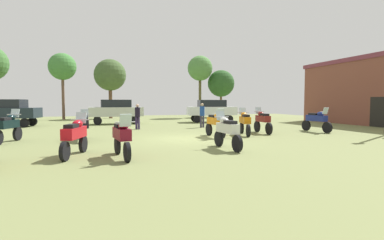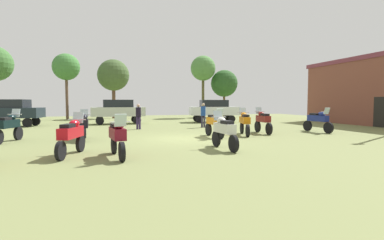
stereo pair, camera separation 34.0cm
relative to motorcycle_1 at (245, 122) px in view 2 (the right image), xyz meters
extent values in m
cube|color=olive|center=(-3.48, -0.58, -0.74)|extent=(44.00, 52.00, 0.02)
cube|color=black|center=(11.55, 1.79, 0.35)|extent=(0.08, 1.20, 2.20)
cylinder|color=black|center=(0.21, 0.76, -0.41)|extent=(0.29, 0.66, 0.65)
cylinder|color=black|center=(-0.22, -0.82, -0.41)|extent=(0.29, 0.66, 0.65)
cube|color=#C76E0C|center=(-0.01, -0.03, 0.10)|extent=(0.71, 1.44, 0.36)
ellipsoid|color=#C76E0C|center=(0.07, 0.27, 0.38)|extent=(0.44, 0.55, 0.24)
cube|color=black|center=(-0.07, -0.26, 0.34)|extent=(0.44, 0.62, 0.12)
cube|color=silver|center=(0.17, 0.61, 0.56)|extent=(0.39, 0.24, 0.39)
cylinder|color=#B7B7BC|center=(0.14, 0.51, 0.50)|extent=(0.61, 0.20, 0.04)
cylinder|color=black|center=(-1.84, -1.13, -0.41)|extent=(0.16, 0.66, 0.65)
cylinder|color=black|center=(-1.93, 0.42, -0.41)|extent=(0.16, 0.66, 0.65)
cube|color=#C47213|center=(-1.88, -0.36, 0.10)|extent=(0.44, 1.34, 0.36)
ellipsoid|color=#C47213|center=(-1.87, -0.65, 0.38)|extent=(0.35, 0.50, 0.24)
cube|color=black|center=(-1.90, -0.13, 0.34)|extent=(0.33, 0.58, 0.12)
cube|color=silver|center=(-1.85, -0.98, 0.56)|extent=(0.37, 0.17, 0.39)
cylinder|color=#B7B7BC|center=(-1.85, -0.88, 0.50)|extent=(0.62, 0.07, 0.04)
cylinder|color=black|center=(-11.23, 1.04, -0.41)|extent=(0.26, 0.66, 0.65)
cube|color=black|center=(-11.41, 0.28, 0.10)|extent=(0.64, 1.36, 0.36)
ellipsoid|color=black|center=(-11.34, 0.57, 0.38)|extent=(0.42, 0.54, 0.24)
cube|color=black|center=(-11.46, 0.06, 0.34)|extent=(0.42, 0.61, 0.12)
cube|color=silver|center=(-11.27, 0.89, 0.56)|extent=(0.38, 0.23, 0.39)
cylinder|color=#B7B7BC|center=(-11.29, 0.80, 0.50)|extent=(0.61, 0.17, 0.04)
cylinder|color=black|center=(1.48, 1.25, -0.40)|extent=(0.17, 0.67, 0.66)
cylinder|color=black|center=(1.36, -0.24, -0.40)|extent=(0.17, 0.67, 0.66)
cube|color=maroon|center=(1.42, 0.51, 0.11)|extent=(0.46, 1.30, 0.36)
ellipsoid|color=maroon|center=(1.44, 0.79, 0.39)|extent=(0.36, 0.50, 0.24)
cube|color=black|center=(1.40, 0.28, 0.35)|extent=(0.34, 0.58, 0.12)
cube|color=silver|center=(1.47, 1.11, 0.57)|extent=(0.37, 0.18, 0.39)
cylinder|color=#B7B7BC|center=(1.46, 1.01, 0.51)|extent=(0.62, 0.09, 0.04)
cylinder|color=black|center=(-8.08, -3.23, -0.43)|extent=(0.28, 0.62, 0.61)
cylinder|color=black|center=(-8.51, -4.78, -0.43)|extent=(0.28, 0.62, 0.61)
cube|color=red|center=(-8.29, -4.01, 0.05)|extent=(0.71, 1.41, 0.36)
ellipsoid|color=red|center=(-8.21, -3.71, 0.33)|extent=(0.44, 0.55, 0.24)
cube|color=black|center=(-8.36, -4.24, 0.29)|extent=(0.44, 0.62, 0.12)
cube|color=silver|center=(-8.12, -3.38, 0.51)|extent=(0.39, 0.24, 0.39)
cylinder|color=#B7B7BC|center=(-8.15, -3.48, 0.45)|extent=(0.61, 0.20, 0.04)
cylinder|color=black|center=(5.02, -0.54, -0.41)|extent=(0.19, 0.66, 0.65)
cylinder|color=black|center=(4.85, 1.07, -0.41)|extent=(0.19, 0.66, 0.65)
cube|color=navy|center=(4.93, 0.26, 0.10)|extent=(0.51, 1.41, 0.36)
ellipsoid|color=navy|center=(4.97, -0.05, 0.38)|extent=(0.37, 0.51, 0.24)
cube|color=black|center=(4.91, 0.50, 0.34)|extent=(0.36, 0.59, 0.12)
cube|color=silver|center=(5.00, -0.39, 0.56)|extent=(0.37, 0.19, 0.39)
cylinder|color=#B7B7BC|center=(4.99, -0.29, 0.50)|extent=(0.62, 0.10, 0.04)
cylinder|color=black|center=(-2.91, -3.36, -0.42)|extent=(0.16, 0.63, 0.62)
cylinder|color=black|center=(-2.81, -4.86, -0.42)|extent=(0.16, 0.63, 0.62)
cube|color=silver|center=(-2.86, -4.11, 0.07)|extent=(0.44, 1.30, 0.36)
ellipsoid|color=silver|center=(-2.88, -3.82, 0.35)|extent=(0.35, 0.50, 0.24)
cube|color=black|center=(-2.84, -4.33, 0.31)|extent=(0.33, 0.58, 0.12)
cube|color=silver|center=(-2.90, -3.50, 0.53)|extent=(0.37, 0.17, 0.39)
cylinder|color=#B7B7BC|center=(-2.89, -3.60, 0.47)|extent=(0.62, 0.08, 0.04)
cylinder|color=black|center=(-6.71, -5.45, -0.43)|extent=(0.20, 0.61, 0.60)
cylinder|color=black|center=(-6.93, -3.95, -0.43)|extent=(0.20, 0.61, 0.60)
cube|color=maroon|center=(-6.82, -4.70, 0.05)|extent=(0.54, 1.33, 0.36)
ellipsoid|color=maroon|center=(-6.78, -4.98, 0.33)|extent=(0.39, 0.52, 0.24)
cube|color=black|center=(-6.85, -4.47, 0.29)|extent=(0.38, 0.60, 0.12)
cube|color=silver|center=(-6.73, -5.30, 0.51)|extent=(0.38, 0.20, 0.39)
cylinder|color=#B7B7BC|center=(-6.74, -5.21, 0.45)|extent=(0.62, 0.12, 0.04)
cylinder|color=black|center=(-8.26, 0.95, -0.42)|extent=(0.15, 0.62, 0.62)
cylinder|color=black|center=(-8.18, -0.67, -0.42)|extent=(0.15, 0.62, 0.62)
cube|color=black|center=(-8.22, 0.14, 0.07)|extent=(0.43, 1.40, 0.36)
ellipsoid|color=black|center=(-8.24, 0.45, 0.35)|extent=(0.34, 0.50, 0.24)
cube|color=black|center=(-8.21, -0.10, 0.31)|extent=(0.33, 0.57, 0.12)
cube|color=silver|center=(-8.25, 0.80, 0.53)|extent=(0.37, 0.17, 0.39)
cylinder|color=#B7B7BC|center=(-8.25, 0.69, 0.47)|extent=(0.62, 0.07, 0.04)
cylinder|color=black|center=(0.42, 9.72, -0.41)|extent=(0.66, 0.31, 0.64)
cylinder|color=black|center=(0.62, 11.15, -0.41)|extent=(0.66, 0.31, 0.64)
cylinder|color=black|center=(3.32, 9.32, -0.41)|extent=(0.66, 0.31, 0.64)
cylinder|color=black|center=(3.52, 10.74, -0.41)|extent=(0.66, 0.31, 0.64)
cube|color=silver|center=(1.97, 10.23, 0.28)|extent=(4.51, 2.38, 0.75)
cube|color=black|center=(1.97, 10.23, 0.96)|extent=(2.56, 1.90, 0.61)
cylinder|color=black|center=(-7.83, 9.69, -0.41)|extent=(0.65, 0.24, 0.64)
cylinder|color=black|center=(-7.89, 11.13, -0.41)|extent=(0.65, 0.24, 0.64)
cylinder|color=black|center=(-4.91, 9.80, -0.41)|extent=(0.65, 0.24, 0.64)
cylinder|color=black|center=(-4.97, 11.24, -0.41)|extent=(0.65, 0.24, 0.64)
cube|color=#B5BCB2|center=(-6.40, 10.47, 0.28)|extent=(4.37, 1.97, 0.75)
cube|color=black|center=(-6.40, 10.47, 0.96)|extent=(2.42, 1.67, 0.61)
cylinder|color=black|center=(-12.81, 9.01, -0.41)|extent=(0.67, 0.32, 0.64)
cylinder|color=black|center=(-12.58, 10.44, -0.41)|extent=(0.67, 0.32, 0.64)
cube|color=#19252D|center=(-14.14, 9.95, 0.28)|extent=(4.53, 2.45, 0.75)
cube|color=black|center=(-14.14, 9.95, 0.96)|extent=(2.58, 1.93, 0.61)
cylinder|color=#302C41|center=(-0.77, 5.19, -0.31)|extent=(0.14, 0.14, 0.84)
cylinder|color=#302C41|center=(-0.60, 5.14, -0.31)|extent=(0.14, 0.14, 0.84)
cylinder|color=#1C4092|center=(-0.69, 5.17, 0.43)|extent=(0.43, 0.43, 0.66)
sphere|color=tan|center=(-0.69, 5.17, 0.88)|extent=(0.23, 0.23, 0.23)
cylinder|color=#32244C|center=(-5.16, 4.99, -0.32)|extent=(0.14, 0.14, 0.81)
cylinder|color=#32244C|center=(-5.31, 5.07, -0.32)|extent=(0.14, 0.14, 0.81)
cylinder|color=black|center=(-5.24, 5.03, 0.40)|extent=(0.46, 0.46, 0.64)
sphere|color=tan|center=(-5.24, 5.03, 0.84)|extent=(0.22, 0.22, 0.22)
cylinder|color=brown|center=(-11.37, 18.44, 1.69)|extent=(0.28, 0.28, 4.85)
sphere|color=#407A37|center=(-11.37, 18.44, 4.74)|extent=(2.76, 2.76, 2.76)
cylinder|color=brown|center=(-6.62, 19.38, 1.29)|extent=(0.38, 0.38, 4.04)
sphere|color=#3F582C|center=(-6.62, 19.38, 4.10)|extent=(3.49, 3.49, 3.49)
cylinder|color=#4E4927|center=(3.64, 18.52, 1.85)|extent=(0.31, 0.31, 5.16)
sphere|color=#4D843E|center=(3.64, 18.52, 5.09)|extent=(2.95, 2.95, 2.95)
cylinder|color=brown|center=(6.47, 18.82, 0.95)|extent=(0.27, 0.27, 3.36)
sphere|color=#295322|center=(6.47, 18.82, 3.37)|extent=(3.27, 3.27, 3.27)
camera|label=1|loc=(-7.35, -14.18, 1.05)|focal=27.02mm
camera|label=2|loc=(-7.03, -14.28, 1.05)|focal=27.02mm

